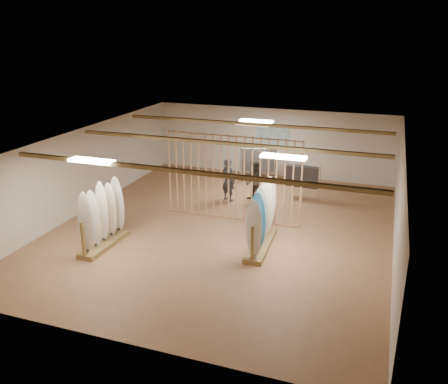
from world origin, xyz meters
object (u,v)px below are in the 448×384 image
(clothing_rack_a, at_px, (258,160))
(clothing_rack_b, at_px, (302,176))
(rack_left, at_px, (103,226))
(rack_right, at_px, (261,227))
(shopper_a, at_px, (228,177))
(shopper_b, at_px, (255,179))

(clothing_rack_a, height_order, clothing_rack_b, clothing_rack_a)
(rack_left, xyz_separation_m, rack_right, (4.24, 1.41, -0.00))
(rack_left, relative_size, shopper_a, 1.11)
(clothing_rack_a, height_order, shopper_b, shopper_b)
(rack_right, xyz_separation_m, clothing_rack_b, (0.33, 4.33, 0.24))
(rack_left, bearing_deg, clothing_rack_b, 52.36)
(shopper_a, distance_m, shopper_b, 0.94)
(clothing_rack_a, bearing_deg, rack_right, -88.17)
(shopper_a, relative_size, shopper_b, 1.02)
(rack_left, relative_size, clothing_rack_a, 1.34)
(shopper_a, bearing_deg, rack_right, 146.17)
(clothing_rack_b, bearing_deg, rack_left, -124.89)
(clothing_rack_a, relative_size, shopper_a, 0.83)
(clothing_rack_a, distance_m, shopper_b, 2.11)
(clothing_rack_b, relative_size, shopper_a, 0.76)
(shopper_a, bearing_deg, shopper_b, -144.78)
(clothing_rack_b, xyz_separation_m, shopper_a, (-2.46, -0.99, 0.01))
(rack_left, height_order, rack_right, rack_left)
(rack_right, distance_m, clothing_rack_a, 5.84)
(clothing_rack_a, relative_size, shopper_b, 0.85)
(rack_right, bearing_deg, rack_left, -164.76)
(shopper_a, bearing_deg, clothing_rack_b, -134.35)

